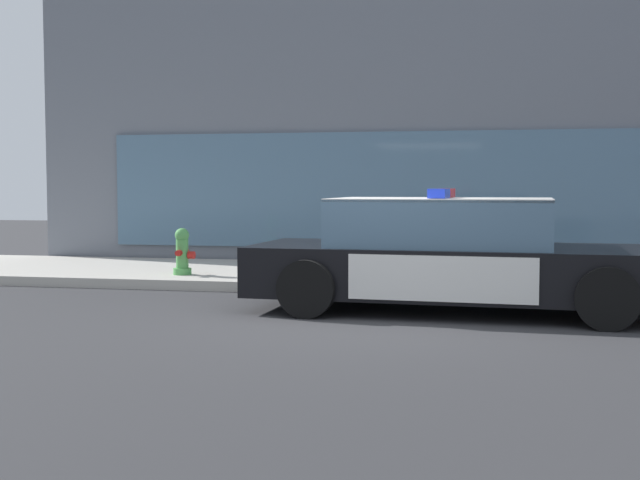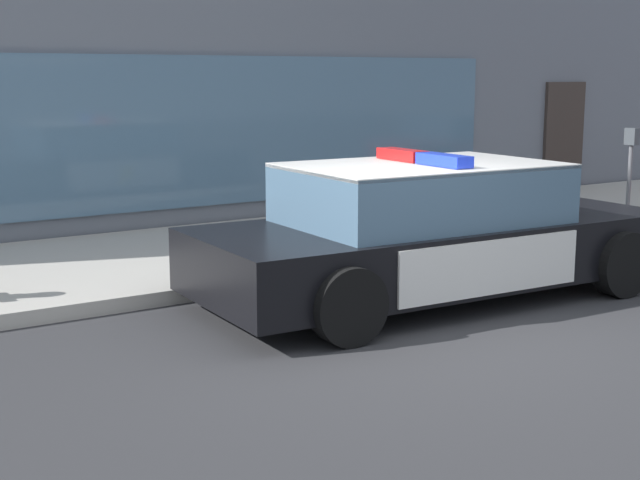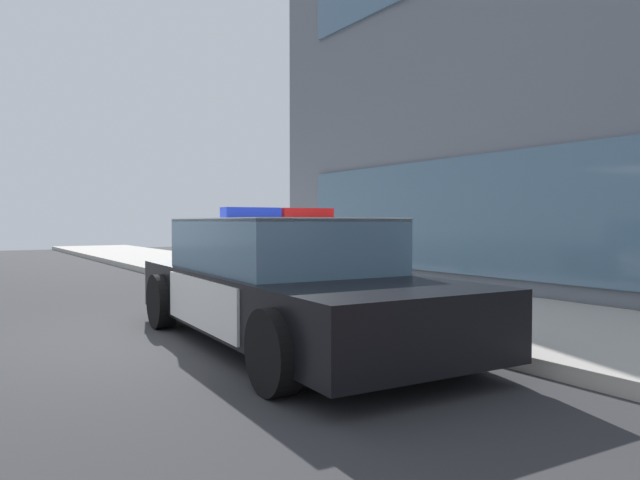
# 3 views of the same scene
# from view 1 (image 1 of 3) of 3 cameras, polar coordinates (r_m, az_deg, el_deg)

# --- Properties ---
(ground) EXTENTS (48.00, 48.00, 0.00)m
(ground) POSITION_cam_1_polar(r_m,az_deg,el_deg) (9.51, 2.70, -5.47)
(ground) COLOR #303033
(sidewalk) EXTENTS (48.00, 3.49, 0.15)m
(sidewalk) POSITION_cam_1_polar(r_m,az_deg,el_deg) (13.15, 5.24, -2.59)
(sidewalk) COLOR #B2ADA3
(sidewalk) RESTS_ON ground
(storefront_building) EXTENTS (19.11, 10.71, 8.82)m
(storefront_building) POSITION_cam_1_polar(r_m,az_deg,el_deg) (20.32, 14.69, 11.79)
(storefront_building) COLOR slate
(storefront_building) RESTS_ON ground
(police_cruiser) EXTENTS (5.08, 2.29, 1.49)m
(police_cruiser) POSITION_cam_1_polar(r_m,az_deg,el_deg) (10.11, 9.22, -1.08)
(police_cruiser) COLOR black
(police_cruiser) RESTS_ON ground
(fire_hydrant) EXTENTS (0.34, 0.39, 0.73)m
(fire_hydrant) POSITION_cam_1_polar(r_m,az_deg,el_deg) (12.93, -9.52, -0.83)
(fire_hydrant) COLOR #4C994C
(fire_hydrant) RESTS_ON sidewalk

